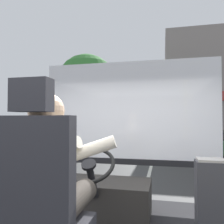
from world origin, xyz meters
The scene contains 8 objects.
ground centered at (0.00, 8.80, -0.02)m, with size 18.00×44.00×0.06m.
driver_seat centered at (-0.20, -0.42, 1.35)m, with size 0.48×0.48×1.33m.
bus_driver centered at (-0.20, -0.29, 1.54)m, with size 0.77×0.62×0.80m.
steering_console centered at (-0.20, 0.92, 1.00)m, with size 1.10×1.00×0.83m.
fare_box centered at (0.89, 0.52, 1.16)m, with size 0.25×0.20×0.77m.
windshield_panel centered at (0.00, 1.62, 1.83)m, with size 2.50×0.08×1.48m.
street_tree centered at (-3.18, 8.97, 3.61)m, with size 2.91×2.91×5.09m.
parked_car_blue centered at (3.89, 15.16, 0.62)m, with size 1.87×4.20×1.21m.
Camera 1 is at (0.49, -1.62, 1.89)m, focal length 36.47 mm.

